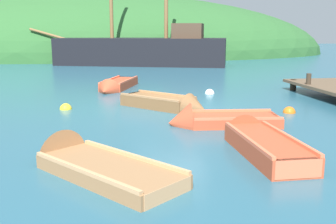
# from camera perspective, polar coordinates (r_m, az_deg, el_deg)

# --- Properties ---
(ground_plane) EXTENTS (120.00, 120.00, 0.00)m
(ground_plane) POSITION_cam_1_polar(r_m,az_deg,el_deg) (14.05, 0.44, 0.52)
(ground_plane) COLOR #285B70
(shore_hill) EXTENTS (52.15, 24.57, 13.01)m
(shore_hill) POSITION_cam_1_polar(r_m,az_deg,el_deg) (45.56, -10.36, 8.03)
(shore_hill) COLOR #2D602D
(shore_hill) RESTS_ON ground
(sailing_ship) EXTENTS (15.51, 7.74, 11.13)m
(sailing_ship) POSITION_cam_1_polar(r_m,az_deg,el_deg) (31.62, -3.52, 8.14)
(sailing_ship) COLOR black
(sailing_ship) RESTS_ON ground
(rowboat_portside) EXTENTS (1.02, 3.62, 0.97)m
(rowboat_portside) POSITION_cam_1_polar(r_m,az_deg,el_deg) (9.47, 12.66, -4.37)
(rowboat_portside) COLOR #C64C2D
(rowboat_portside) RESTS_ON ground
(rowboat_far) EXTENTS (3.02, 3.13, 1.00)m
(rowboat_far) POSITION_cam_1_polar(r_m,az_deg,el_deg) (13.93, 0.07, 1.01)
(rowboat_far) COLOR brown
(rowboat_far) RESTS_ON ground
(rowboat_near_dock) EXTENTS (3.26, 3.67, 1.18)m
(rowboat_near_dock) POSITION_cam_1_polar(r_m,az_deg,el_deg) (8.18, -11.63, -7.38)
(rowboat_near_dock) COLOR #9E7047
(rowboat_near_dock) RESTS_ON ground
(rowboat_center) EXTENTS (3.28, 1.51, 1.16)m
(rowboat_center) POSITION_cam_1_polar(r_m,az_deg,el_deg) (11.64, 6.42, -1.47)
(rowboat_center) COLOR #C64C2D
(rowboat_center) RESTS_ON ground
(rowboat_outer_right) EXTENTS (2.19, 3.78, 0.96)m
(rowboat_outer_right) POSITION_cam_1_polar(r_m,az_deg,el_deg) (18.70, -7.41, 3.59)
(rowboat_outer_right) COLOR #C64C2D
(rowboat_outer_right) RESTS_ON ground
(buoy_white) EXTENTS (0.41, 0.41, 0.41)m
(buoy_white) POSITION_cam_1_polar(r_m,az_deg,el_deg) (17.37, 5.93, 2.60)
(buoy_white) COLOR white
(buoy_white) RESTS_ON ground
(buoy_yellow) EXTENTS (0.42, 0.42, 0.42)m
(buoy_yellow) POSITION_cam_1_polar(r_m,az_deg,el_deg) (14.34, -14.29, 0.38)
(buoy_yellow) COLOR yellow
(buoy_yellow) RESTS_ON ground
(buoy_orange) EXTENTS (0.42, 0.42, 0.42)m
(buoy_orange) POSITION_cam_1_polar(r_m,az_deg,el_deg) (13.91, 16.80, -0.10)
(buoy_orange) COLOR orange
(buoy_orange) RESTS_ON ground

